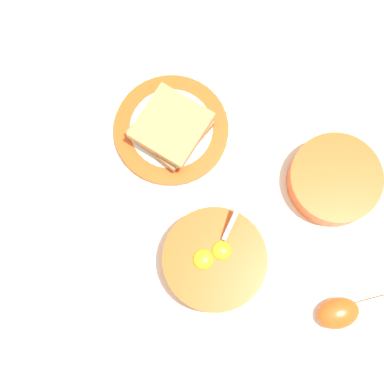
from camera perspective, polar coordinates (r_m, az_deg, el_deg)
ground_plane at (r=0.90m, az=6.08°, el=-0.86°), size 3.00×3.00×0.00m
egg_bowl at (r=0.86m, az=2.39°, el=-7.24°), size 0.17×0.17×0.08m
toast_plate at (r=0.92m, az=-2.22°, el=6.68°), size 0.20×0.20×0.01m
toast_sandwich at (r=0.90m, az=-2.28°, el=6.93°), size 0.14×0.14×0.04m
soup_spoon at (r=0.90m, az=16.06°, el=-12.11°), size 0.16×0.09×0.03m
congee_bowl at (r=0.91m, az=14.95°, el=1.29°), size 0.15×0.15×0.04m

